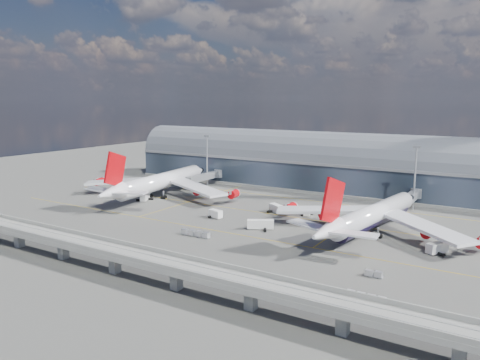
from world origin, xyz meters
The scene contains 19 objects.
ground centered at (0.00, 0.00, 0.00)m, with size 500.00×500.00×0.00m, color #474744.
taxi_lines centered at (0.00, 22.11, 0.01)m, with size 200.00×80.12×0.01m.
terminal centered at (0.00, 77.99, 11.34)m, with size 200.00×30.00×28.00m.
guideway centered at (0.00, -55.00, 5.29)m, with size 220.00×8.50×7.20m.
floodlight_mast_left centered at (-50.00, 55.00, 13.63)m, with size 3.00×0.70×25.70m.
floodlight_mast_right centered at (50.00, 55.00, 13.63)m, with size 3.00×0.70×25.70m.
airliner_left centered at (-52.34, 21.17, 6.90)m, with size 75.33×79.23×24.14m.
airliner_right centered at (45.42, 13.46, 5.96)m, with size 69.23×72.41×22.99m.
jet_bridge_left centered at (-49.16, 53.12, 5.18)m, with size 4.40×28.00×7.25m.
jet_bridge_right centered at (49.19, 51.18, 5.18)m, with size 4.40×32.00×7.25m.
service_truck_0 centered at (-52.67, 12.34, 1.63)m, with size 5.87×7.86×3.15m.
service_truck_1 centered at (-9.45, 3.64, 1.56)m, with size 5.75×3.63×3.09m.
service_truck_2 centered at (12.00, -0.73, 1.69)m, with size 9.07×6.54×3.24m.
service_truck_3 centered at (67.20, 3.86, 1.63)m, with size 5.75×6.92×3.20m.
service_truck_4 centered at (17.84, 24.92, 1.45)m, with size 3.71×5.43×2.88m.
service_truck_5 centered at (5.84, 22.72, 1.68)m, with size 7.16×5.85×3.29m.
cargo_train_0 centered at (-1.76, -18.90, 0.95)m, with size 10.91×1.96×1.81m.
cargo_train_1 centered at (59.32, -38.18, 0.79)m, with size 9.11×1.62×1.51m.
cargo_train_2 centered at (56.91, -23.51, 0.80)m, with size 4.58×1.69×1.53m.
Camera 1 is at (86.40, -134.51, 43.71)m, focal length 35.00 mm.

